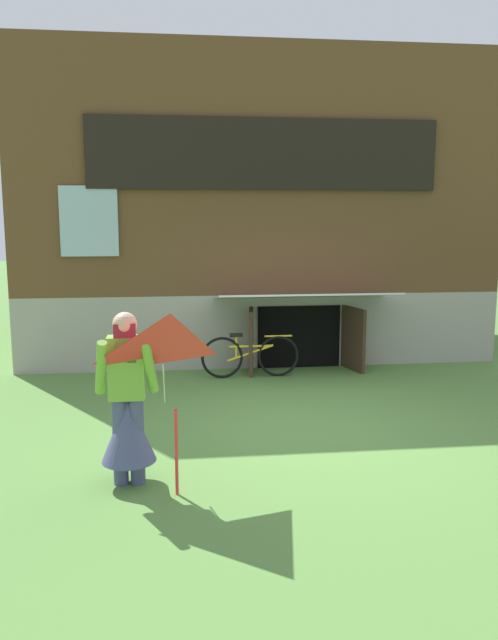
% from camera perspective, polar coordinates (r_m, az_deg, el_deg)
% --- Properties ---
extents(ground_plane, '(60.00, 60.00, 0.00)m').
position_cam_1_polar(ground_plane, '(7.98, 4.43, -9.31)').
color(ground_plane, '#56843D').
extents(log_house, '(8.19, 5.53, 5.29)m').
position_cam_1_polar(log_house, '(12.71, -0.06, 9.78)').
color(log_house, '#9E998E').
rests_on(log_house, ground_plane).
extents(person, '(0.61, 0.53, 1.67)m').
position_cam_1_polar(person, '(6.19, -10.78, -8.16)').
color(person, '#474C75').
rests_on(person, ground_plane).
extents(kite, '(0.97, 0.93, 1.63)m').
position_cam_1_polar(kite, '(5.52, -6.96, -3.46)').
color(kite, red).
rests_on(kite, ground_plane).
extents(bicycle_yellow, '(1.56, 0.08, 0.71)m').
position_cam_1_polar(bicycle_yellow, '(10.12, 0.10, -3.22)').
color(bicycle_yellow, black).
rests_on(bicycle_yellow, ground_plane).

